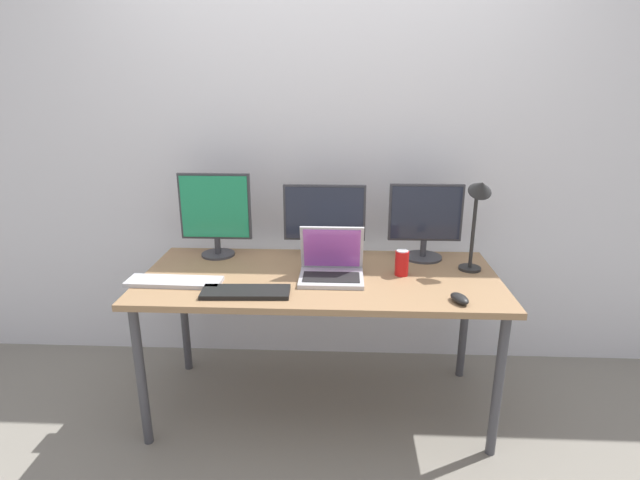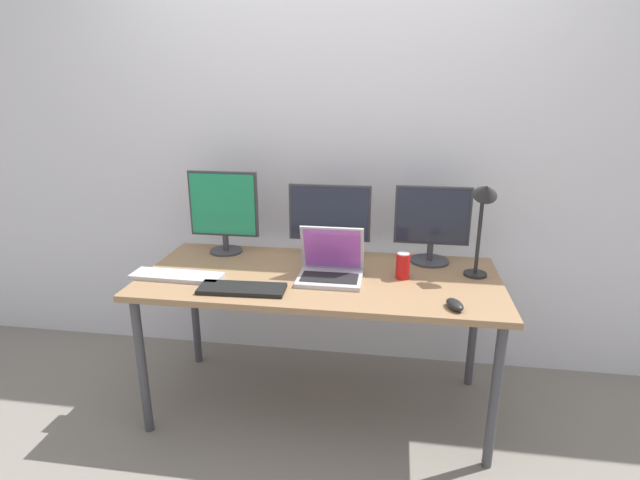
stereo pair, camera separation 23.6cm
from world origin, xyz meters
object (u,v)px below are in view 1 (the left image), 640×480
Objects in this scene: desk_lamp at (478,207)px; laptop_silver at (332,266)px; monitor_right at (425,220)px; mouse_by_keyboard at (460,298)px; soda_can_near_keyboard at (402,263)px; monitor_center at (324,220)px; keyboard_aux at (174,282)px; monitor_left at (215,212)px; keyboard_main at (246,292)px; work_desk at (320,287)px.

laptop_silver is at bearing -172.07° from desk_lamp.
monitor_right is 0.58m from laptop_silver.
mouse_by_keyboard is 0.86× the size of soda_can_near_keyboard.
monitor_center is 3.39× the size of soda_can_near_keyboard.
keyboard_aux is at bearing -149.98° from monitor_center.
soda_can_near_keyboard is (0.96, -0.24, -0.18)m from monitor_left.
mouse_by_keyboard reaches higher than keyboard_main.
monitor_left is 4.12× the size of mouse_by_keyboard.
monitor_center is (0.58, -0.01, -0.03)m from monitor_left.
work_desk is 0.68m from mouse_by_keyboard.
desk_lamp is at bearing 7.56° from soda_can_near_keyboard.
keyboard_aux is at bearing -171.48° from soda_can_near_keyboard.
monitor_right is at bearing 20.23° from keyboard_aux.
monitor_left is 1.01m from soda_can_near_keyboard.
keyboard_main is 0.80× the size of desk_lamp.
monitor_left is 1.31m from mouse_by_keyboard.
monitor_left reaches higher than keyboard_main.
monitor_center is (0.01, 0.26, 0.27)m from work_desk.
work_desk is at bearing -176.67° from soda_can_near_keyboard.
monitor_left is at bearing 179.41° from monitor_center.
keyboard_aux is 3.49× the size of soda_can_near_keyboard.
monitor_right reaches higher than keyboard_main.
monitor_center is at bearing 148.48° from soda_can_near_keyboard.
monitor_left is 0.71m from laptop_silver.
mouse_by_keyboard is at bearing -82.56° from monitor_right.
monitor_right is 0.82× the size of desk_lamp.
work_desk is at bearing -25.07° from monitor_left.
desk_lamp reaches higher than monitor_center.
laptop_silver is 2.78× the size of mouse_by_keyboard.
desk_lamp reaches higher than laptop_silver.
laptop_silver reaches higher than work_desk.
keyboard_aux is (-0.68, -0.40, -0.20)m from monitor_center.
keyboard_main is at bearing -143.03° from work_desk.
monitor_left is 1.02× the size of keyboard_aux.
monitor_center is 0.81m from keyboard_aux.
monitor_left reaches higher than keyboard_aux.
desk_lamp reaches higher than mouse_by_keyboard.
soda_can_near_keyboard is at bearing -31.52° from monitor_center.
monitor_left is 1.10m from monitor_right.
work_desk is 0.69m from keyboard_aux.
soda_can_near_keyboard reaches higher than work_desk.
work_desk is at bearing 134.02° from mouse_by_keyboard.
monitor_center reaches higher than work_desk.
monitor_right reaches higher than soda_can_near_keyboard.
desk_lamp is (1.42, 0.21, 0.32)m from keyboard_aux.
work_desk is 0.37m from monitor_center.
keyboard_aux is at bearing -105.09° from monitor_left.
mouse_by_keyboard is at bearing -5.17° from keyboard_main.
monitor_center is at bearing 99.00° from laptop_silver.
desk_lamp is at bearing 47.89° from mouse_by_keyboard.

